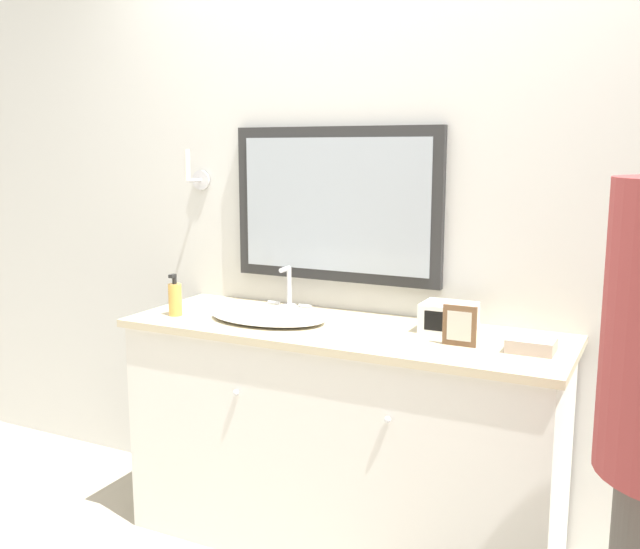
{
  "coord_description": "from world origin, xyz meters",
  "views": [
    {
      "loc": [
        1.12,
        -2.11,
        1.58
      ],
      "look_at": [
        -0.09,
        0.32,
        1.1
      ],
      "focal_mm": 40.0,
      "sensor_mm": 36.0,
      "label": 1
    }
  ],
  "objects_px": {
    "soap_bottle": "(175,299)",
    "appliance_box": "(449,318)",
    "sink_basin": "(269,315)",
    "picture_frame": "(460,326)"
  },
  "relations": [
    {
      "from": "soap_bottle",
      "to": "appliance_box",
      "type": "height_order",
      "value": "soap_bottle"
    },
    {
      "from": "sink_basin",
      "to": "soap_bottle",
      "type": "distance_m",
      "value": 0.4
    },
    {
      "from": "sink_basin",
      "to": "picture_frame",
      "type": "relative_size",
      "value": 3.42
    },
    {
      "from": "picture_frame",
      "to": "soap_bottle",
      "type": "bearing_deg",
      "value": -176.73
    },
    {
      "from": "sink_basin",
      "to": "picture_frame",
      "type": "distance_m",
      "value": 0.79
    },
    {
      "from": "appliance_box",
      "to": "soap_bottle",
      "type": "bearing_deg",
      "value": -167.42
    },
    {
      "from": "sink_basin",
      "to": "picture_frame",
      "type": "bearing_deg",
      "value": -2.5
    },
    {
      "from": "soap_bottle",
      "to": "picture_frame",
      "type": "height_order",
      "value": "soap_bottle"
    },
    {
      "from": "sink_basin",
      "to": "appliance_box",
      "type": "distance_m",
      "value": 0.72
    },
    {
      "from": "appliance_box",
      "to": "picture_frame",
      "type": "xyz_separation_m",
      "value": [
        0.09,
        -0.18,
        0.02
      ]
    }
  ]
}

